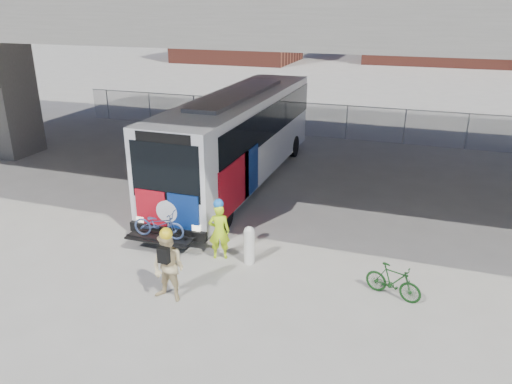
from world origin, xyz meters
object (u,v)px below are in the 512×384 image
at_px(bus, 239,132).
at_px(bike_parked, 393,281).
at_px(cyclist_hivis, 219,230).
at_px(cyclist_tan, 168,267).
at_px(bollard, 249,244).

bearing_deg(bus, bike_parked, -45.32).
bearing_deg(cyclist_hivis, cyclist_tan, 61.27).
height_order(bollard, cyclist_hivis, cyclist_hivis).
distance_m(bus, bollard, 7.08).
distance_m(cyclist_tan, bike_parked, 5.61).
xyz_separation_m(bus, bike_parked, (6.73, -6.80, -1.67)).
bearing_deg(bike_parked, bus, 63.58).
bearing_deg(bike_parked, cyclist_tan, 129.34).
xyz_separation_m(cyclist_tan, bike_parked, (5.24, 1.95, -0.49)).
xyz_separation_m(bus, cyclist_hivis, (1.81, -6.33, -1.23)).
bearing_deg(bollard, cyclist_hivis, 178.71).
height_order(bollard, bike_parked, bollard).
relative_size(bollard, cyclist_hivis, 0.62).
bearing_deg(bus, cyclist_hivis, -74.07).
distance_m(cyclist_hivis, cyclist_tan, 2.44).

